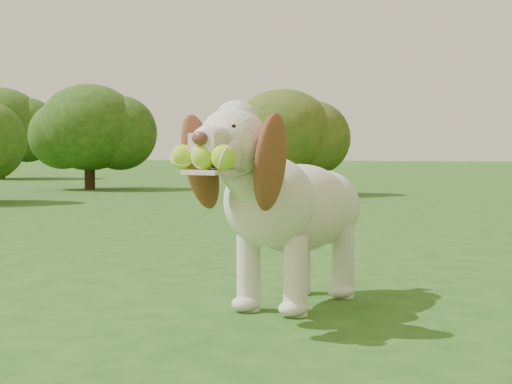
# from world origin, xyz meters

# --- Properties ---
(ground) EXTENTS (80.00, 80.00, 0.00)m
(ground) POSITION_xyz_m (0.00, 0.00, 0.00)
(ground) COLOR #1E4814
(ground) RESTS_ON ground
(dog) EXTENTS (0.65, 1.32, 0.86)m
(dog) POSITION_xyz_m (0.08, 0.50, 0.46)
(dog) COLOR silver
(dog) RESTS_ON ground
(shrub_g) EXTENTS (1.91, 1.91, 1.98)m
(shrub_g) POSITION_xyz_m (-9.35, 13.41, 1.17)
(shrub_g) COLOR #382314
(shrub_g) RESTS_ON ground
(shrub_e) EXTENTS (1.65, 1.65, 1.71)m
(shrub_e) POSITION_xyz_m (-5.36, 9.64, 1.01)
(shrub_e) COLOR #382314
(shrub_e) RESTS_ON ground
(shrub_b) EXTENTS (1.47, 1.47, 1.52)m
(shrub_b) POSITION_xyz_m (-1.96, 8.97, 0.90)
(shrub_b) COLOR #382314
(shrub_b) RESTS_ON ground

